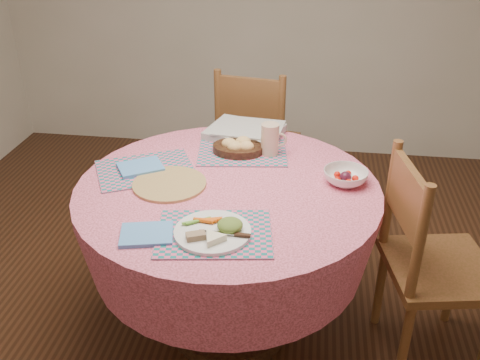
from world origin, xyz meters
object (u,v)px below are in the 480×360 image
at_px(bread_bowl, 238,147).
at_px(chair_right, 429,260).
at_px(chair_back, 255,141).
at_px(fruit_bowl, 345,177).
at_px(wicker_trivet, 170,184).
at_px(dining_table, 228,226).
at_px(dinner_plate, 214,231).
at_px(latte_mug, 270,139).

bearing_deg(bread_bowl, chair_right, -22.30).
bearing_deg(chair_back, chair_right, 137.78).
bearing_deg(bread_bowl, chair_back, 89.92).
height_order(chair_right, fruit_bowl, chair_right).
height_order(wicker_trivet, fruit_bowl, fruit_bowl).
relative_size(dining_table, chair_right, 1.32).
bearing_deg(chair_back, dining_table, 99.31).
distance_m(dining_table, dinner_plate, 0.42).
height_order(wicker_trivet, latte_mug, latte_mug).
distance_m(chair_back, latte_mug, 0.78).
height_order(chair_right, wicker_trivet, chair_right).
bearing_deg(dining_table, fruit_bowl, 11.01).
relative_size(chair_back, wicker_trivet, 3.18).
bearing_deg(latte_mug, bread_bowl, -177.24).
relative_size(dining_table, wicker_trivet, 4.13).
distance_m(wicker_trivet, bread_bowl, 0.41).
height_order(dining_table, chair_back, chair_back).
distance_m(dining_table, chair_back, 1.00).
relative_size(chair_right, fruit_bowl, 4.84).
height_order(chair_right, dinner_plate, chair_right).
height_order(chair_right, bread_bowl, chair_right).
relative_size(bread_bowl, fruit_bowl, 1.18).
bearing_deg(wicker_trivet, dining_table, 7.10).
bearing_deg(fruit_bowl, chair_back, 117.40).
relative_size(wicker_trivet, bread_bowl, 1.30).
relative_size(chair_right, latte_mug, 6.59).
distance_m(dining_table, bread_bowl, 0.38).
bearing_deg(dinner_plate, latte_mug, 78.91).
xyz_separation_m(dining_table, chair_back, (-0.00, 1.00, -0.06)).
xyz_separation_m(dinner_plate, bread_bowl, (-0.01, 0.66, 0.01)).
xyz_separation_m(wicker_trivet, latte_mug, (0.38, 0.34, 0.07)).
bearing_deg(fruit_bowl, chair_right, -19.85).
distance_m(chair_right, wicker_trivet, 1.09).
bearing_deg(bread_bowl, fruit_bowl, -24.08).
relative_size(bread_bowl, latte_mug, 1.61).
xyz_separation_m(chair_right, fruit_bowl, (-0.35, 0.13, 0.29)).
bearing_deg(dinner_plate, chair_back, 90.52).
height_order(chair_back, fruit_bowl, chair_back).
bearing_deg(dinner_plate, chair_right, 21.74).
bearing_deg(dining_table, dinner_plate, -88.15).
height_order(bread_bowl, latte_mug, latte_mug).
bearing_deg(chair_right, fruit_bowl, 59.59).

